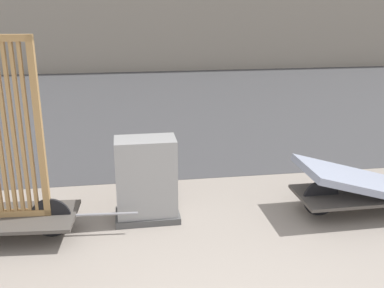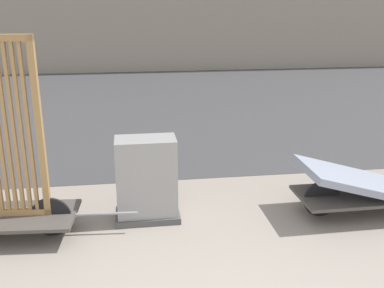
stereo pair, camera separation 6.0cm
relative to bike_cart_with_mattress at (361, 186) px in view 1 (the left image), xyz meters
The scene contains 3 objects.
road_strip 7.10m from the bike_cart_with_mattress, 107.67° to the left, with size 56.00×10.72×0.01m.
bike_cart_with_mattress is the anchor object (origin of this frame).
utility_cabinet 2.69m from the bike_cart_with_mattress, behind, with size 0.78×0.47×1.04m.
Camera 1 is at (-0.74, -2.39, 2.59)m, focal length 42.00 mm.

